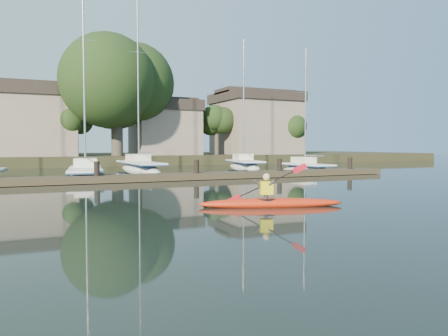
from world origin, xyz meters
name	(u,v)px	position (x,y,z in m)	size (l,w,h in m)	color
ground	(266,215)	(0.00, 0.00, 0.00)	(160.00, 160.00, 0.00)	black
kayak	(270,201)	(1.04, 1.56, 0.20)	(4.99, 2.19, 1.61)	red
dock	(149,177)	(0.00, 14.00, 0.20)	(34.00, 2.00, 1.80)	#443827
sailboat_2	(86,180)	(-3.13, 18.24, -0.19)	(3.27, 9.47, 15.36)	white
sailboat_4	(306,173)	(14.47, 18.75, -0.18)	(2.16, 6.67, 11.25)	white
sailboat_6	(140,172)	(2.35, 26.36, -0.20)	(2.59, 11.02, 17.44)	white
sailboat_7	(244,169)	(12.55, 26.33, -0.20)	(3.77, 8.73, 13.64)	white
shore	(105,135)	(1.61, 40.29, 3.23)	(90.00, 25.25, 12.75)	#273319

